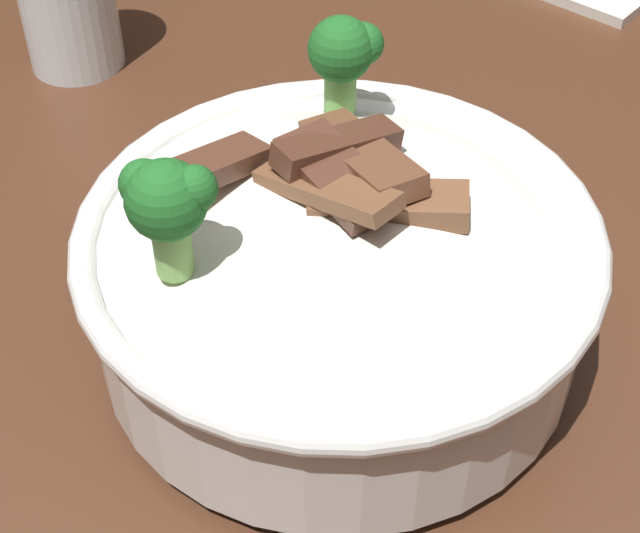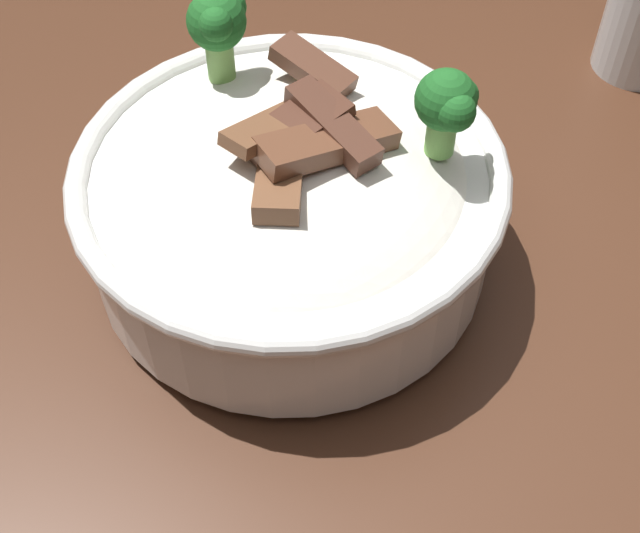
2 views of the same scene
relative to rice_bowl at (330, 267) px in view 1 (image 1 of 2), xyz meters
name	(u,v)px [view 1 (image 1 of 2)]	position (x,y,z in m)	size (l,w,h in m)	color
dining_table	(312,377)	(0.00, 0.05, -0.13)	(1.28, 1.03, 0.78)	#472819
rice_bowl	(330,267)	(0.00, 0.00, 0.00)	(0.23, 0.23, 0.13)	white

